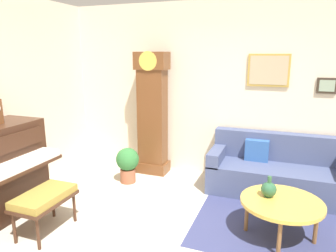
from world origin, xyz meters
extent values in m
cube|color=beige|center=(0.00, 2.40, 1.40)|extent=(5.30, 0.10, 2.80)
cube|color=#33281E|center=(1.55, 2.33, 1.55)|extent=(0.26, 0.03, 0.22)
cube|color=gray|center=(1.55, 2.32, 1.55)|extent=(0.20, 0.01, 0.16)
cube|color=#B28E3D|center=(0.75, 2.33, 1.75)|extent=(0.60, 0.03, 0.48)
cube|color=tan|center=(0.75, 2.32, 1.75)|extent=(0.54, 0.01, 0.42)
cube|color=navy|center=(1.14, 0.96, 0.00)|extent=(2.10, 1.50, 0.01)
cube|color=#3D2316|center=(-1.82, -0.10, 0.68)|extent=(0.28, 1.38, 0.04)
cube|color=white|center=(-1.82, -0.10, 0.74)|extent=(0.26, 1.32, 0.08)
cube|color=#3D2316|center=(-1.93, -0.10, 0.98)|extent=(0.03, 1.20, 0.20)
cube|color=#3D2316|center=(-1.43, -0.05, 0.38)|extent=(0.42, 0.70, 0.04)
cube|color=olive|center=(-1.43, -0.05, 0.44)|extent=(0.40, 0.68, 0.08)
cylinder|color=#3D2316|center=(-1.27, -0.35, 0.18)|extent=(0.04, 0.04, 0.36)
cylinder|color=#3D2316|center=(-1.27, 0.25, 0.18)|extent=(0.04, 0.04, 0.36)
cylinder|color=#3D2316|center=(-1.59, -0.35, 0.18)|extent=(0.04, 0.04, 0.36)
cylinder|color=#3D2316|center=(-1.59, 0.25, 0.18)|extent=(0.04, 0.04, 0.36)
cube|color=brown|center=(-1.02, 2.08, 0.09)|extent=(0.52, 0.34, 0.18)
cube|color=brown|center=(-1.02, 2.08, 0.89)|extent=(0.44, 0.28, 1.78)
cube|color=brown|center=(-1.02, 2.08, 1.88)|extent=(0.52, 0.32, 0.28)
cylinder|color=gold|center=(-1.02, 1.93, 1.88)|extent=(0.30, 0.02, 0.30)
cylinder|color=gold|center=(-1.02, 2.03, 0.95)|extent=(0.03, 0.03, 0.70)
cube|color=#424C70|center=(0.98, 1.91, 0.21)|extent=(1.90, 0.80, 0.42)
cube|color=#424C70|center=(0.98, 2.21, 0.62)|extent=(1.90, 0.20, 0.44)
cube|color=#424C70|center=(0.12, 1.91, 0.50)|extent=(0.18, 0.80, 0.20)
cube|color=#2D5699|center=(0.68, 2.05, 0.58)|extent=(0.34, 0.12, 0.32)
cylinder|color=gold|center=(1.06, 0.77, 0.42)|extent=(0.88, 0.88, 0.04)
torus|color=brown|center=(1.06, 0.77, 0.42)|extent=(0.88, 0.88, 0.04)
cylinder|color=brown|center=(1.06, 1.13, 0.20)|extent=(0.04, 0.04, 0.40)
cylinder|color=brown|center=(1.42, 0.77, 0.20)|extent=(0.04, 0.04, 0.40)
cylinder|color=brown|center=(1.06, 0.41, 0.20)|extent=(0.04, 0.04, 0.40)
cylinder|color=brown|center=(0.70, 0.77, 0.20)|extent=(0.04, 0.04, 0.40)
cylinder|color=#234C33|center=(0.92, 0.82, 0.44)|extent=(0.09, 0.09, 0.01)
sphere|color=#285638|center=(0.92, 0.82, 0.52)|extent=(0.17, 0.17, 0.17)
cylinder|color=#285638|center=(0.92, 0.82, 0.64)|extent=(0.04, 0.04, 0.08)
cylinder|color=#935138|center=(-1.22, 1.53, 0.11)|extent=(0.24, 0.24, 0.22)
sphere|color=#2D6B33|center=(-1.22, 1.53, 0.38)|extent=(0.36, 0.36, 0.36)
camera|label=1|loc=(0.98, -2.55, 1.99)|focal=33.16mm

